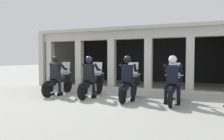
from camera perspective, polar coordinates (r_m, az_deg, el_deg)
ground_plane at (r=11.19m, az=5.34°, el=-4.71°), size 80.00×80.00×0.00m
station_building at (r=13.14m, az=7.60°, el=4.96°), size 10.52×4.88×3.06m
kerb_strip at (r=10.40m, az=3.87°, el=-4.95°), size 10.02×0.24×0.12m
motorcycle_far_left at (r=9.33m, az=-13.55°, el=-3.17°), size 0.62×2.04×1.35m
police_officer_far_left at (r=9.07m, az=-14.59°, el=-0.58°), size 0.63×0.61×1.58m
motorcycle_center_left at (r=8.54m, az=-5.13°, el=-3.65°), size 0.62×2.04×1.35m
police_officer_center_left at (r=8.25m, az=-6.01°, el=-0.82°), size 0.63×0.61×1.58m
motorcycle_center_right at (r=7.91m, az=4.67°, el=-4.15°), size 0.62×2.04×1.35m
police_officer_center_right at (r=7.60m, az=4.08°, el=-1.12°), size 0.63×0.61×1.58m
motorcycle_far_right at (r=7.58m, az=15.79°, el=-4.54°), size 0.62×2.04×1.35m
police_officer_far_right at (r=7.26m, az=15.64°, el=-1.39°), size 0.63×0.61×1.58m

